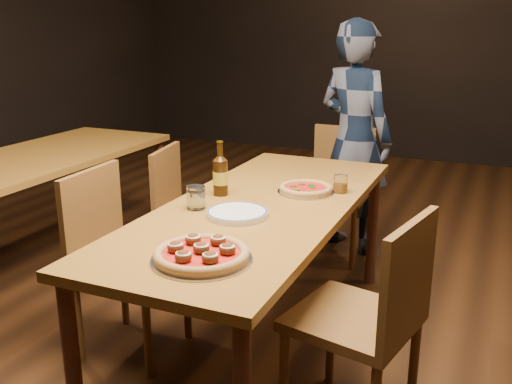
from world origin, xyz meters
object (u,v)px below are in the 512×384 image
at_px(chair_main_e, 353,317).
at_px(pizza_margherita, 306,189).
at_px(chair_end, 335,192).
at_px(pizza_meatball, 202,254).
at_px(chair_main_nw, 131,261).
at_px(chair_main_sw, 198,215).
at_px(beer_bottle, 220,176).
at_px(amber_glass, 341,184).
at_px(diner, 354,138).
at_px(water_glass, 196,197).
at_px(plate_stack, 237,214).
at_px(table_left, 31,168).
at_px(table_main, 260,218).

bearing_deg(chair_main_e, pizza_margherita, -134.62).
distance_m(chair_end, pizza_meatball, 1.99).
bearing_deg(chair_main_nw, chair_end, -22.24).
relative_size(chair_main_sw, pizza_margherita, 3.17).
height_order(chair_main_e, chair_end, chair_main_e).
height_order(chair_end, beer_bottle, beer_bottle).
bearing_deg(pizza_meatball, amber_glass, 77.67).
relative_size(chair_main_nw, chair_end, 1.03).
distance_m(chair_main_e, diner, 1.96).
bearing_deg(pizza_margherita, diner, 93.00).
xyz_separation_m(chair_main_nw, water_glass, (0.32, 0.08, 0.33)).
relative_size(pizza_meatball, diner, 0.23).
bearing_deg(amber_glass, plate_stack, -120.03).
height_order(chair_main_nw, plate_stack, chair_main_nw).
bearing_deg(table_left, table_main, -10.01).
distance_m(chair_main_nw, pizza_margherita, 0.92).
bearing_deg(chair_main_e, table_main, -112.18).
relative_size(plate_stack, amber_glass, 3.01).
xyz_separation_m(chair_main_e, water_glass, (-0.79, 0.19, 0.33)).
relative_size(chair_main_sw, chair_main_e, 0.94).
xyz_separation_m(pizza_margherita, amber_glass, (0.16, 0.07, 0.03)).
height_order(pizza_margherita, water_glass, water_glass).
xyz_separation_m(chair_end, pizza_meatball, (0.06, -1.97, 0.32)).
bearing_deg(chair_main_sw, pizza_margherita, -118.38).
bearing_deg(chair_main_e, diner, -153.29).
relative_size(plate_stack, water_glass, 2.53).
height_order(chair_main_e, pizza_meatball, chair_main_e).
distance_m(chair_end, water_glass, 1.52).
distance_m(chair_main_nw, water_glass, 0.47).
relative_size(table_left, diner, 1.26).
height_order(chair_main_sw, pizza_meatball, chair_main_sw).
relative_size(chair_end, beer_bottle, 3.51).
bearing_deg(chair_end, diner, 73.39).
bearing_deg(table_left, diner, 33.92).
bearing_deg(chair_main_sw, chair_main_e, -137.21).
height_order(beer_bottle, water_glass, beer_bottle).
height_order(chair_end, pizza_margherita, chair_end).
bearing_deg(table_main, diner, 87.32).
bearing_deg(chair_end, water_glass, -99.47).
height_order(chair_main_sw, diner, diner).
bearing_deg(diner, pizza_margherita, 116.48).
bearing_deg(chair_main_e, table_left, -94.47).
bearing_deg(pizza_margherita, water_glass, -129.91).
xyz_separation_m(chair_main_nw, plate_stack, (0.53, 0.06, 0.29)).
bearing_deg(beer_bottle, water_glass, -91.04).
bearing_deg(beer_bottle, diner, 78.11).
bearing_deg(table_left, chair_main_nw, -26.30).
height_order(pizza_meatball, diner, diner).
xyz_separation_m(table_main, table_left, (-1.70, 0.30, 0.00)).
bearing_deg(beer_bottle, plate_stack, -50.72).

